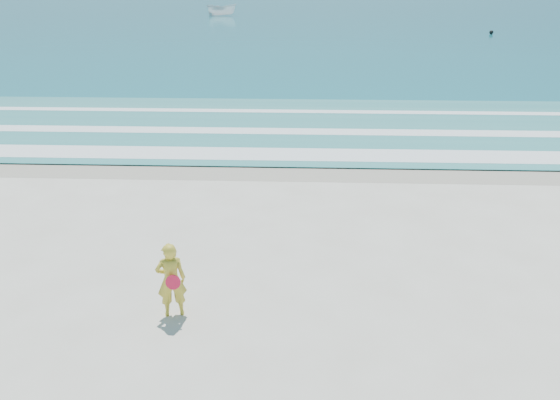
{
  "coord_description": "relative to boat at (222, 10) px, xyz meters",
  "views": [
    {
      "loc": [
        0.92,
        -7.56,
        5.88
      ],
      "look_at": [
        0.45,
        4.0,
        1.0
      ],
      "focal_mm": 35.0,
      "sensor_mm": 36.0,
      "label": 1
    }
  ],
  "objects": [
    {
      "name": "foam_far",
      "position": [
        10.38,
        -55.15,
        -0.78
      ],
      "size": [
        400.0,
        0.6,
        0.01
      ],
      "primitive_type": "cube",
      "color": "white",
      "rests_on": "shallow"
    },
    {
      "name": "boat",
      "position": [
        0.0,
        0.0,
        0.0
      ],
      "size": [
        4.12,
        1.59,
        1.58
      ],
      "primitive_type": "imported",
      "rotation": [
        0.0,
        0.0,
        1.58
      ],
      "color": "white",
      "rests_on": "ocean"
    },
    {
      "name": "buoy",
      "position": [
        29.91,
        -22.34,
        -0.6
      ],
      "size": [
        0.39,
        0.39,
        0.39
      ],
      "primitive_type": "sphere",
      "color": "black",
      "rests_on": "ocean"
    },
    {
      "name": "ocean",
      "position": [
        10.38,
        33.35,
        -0.81
      ],
      "size": [
        400.0,
        190.0,
        0.04
      ],
      "primitive_type": "cube",
      "color": "#19727F",
      "rests_on": "ground"
    },
    {
      "name": "woman",
      "position": [
        9.0,
        -70.81,
        -0.1
      ],
      "size": [
        0.61,
        0.48,
        1.47
      ],
      "color": "gold",
      "rests_on": "ground"
    },
    {
      "name": "shallow",
      "position": [
        10.38,
        -57.65,
        -0.79
      ],
      "size": [
        400.0,
        10.0,
        0.01
      ],
      "primitive_type": "cube",
      "color": "#59B7AD",
      "rests_on": "ocean"
    },
    {
      "name": "foam_near",
      "position": [
        10.38,
        -61.35,
        -0.78
      ],
      "size": [
        400.0,
        1.4,
        0.01
      ],
      "primitive_type": "cube",
      "color": "white",
      "rests_on": "shallow"
    },
    {
      "name": "wet_sand",
      "position": [
        10.38,
        -62.65,
        -0.83
      ],
      "size": [
        400.0,
        2.4,
        0.0
      ],
      "primitive_type": "cube",
      "color": "#B2A893",
      "rests_on": "ground"
    },
    {
      "name": "foam_mid",
      "position": [
        10.38,
        -58.45,
        -0.78
      ],
      "size": [
        400.0,
        0.9,
        0.01
      ],
      "primitive_type": "cube",
      "color": "white",
      "rests_on": "shallow"
    },
    {
      "name": "ground",
      "position": [
        10.38,
        -71.65,
        -0.83
      ],
      "size": [
        400.0,
        400.0,
        0.0
      ],
      "primitive_type": "plane",
      "color": "silver",
      "rests_on": "ground"
    }
  ]
}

